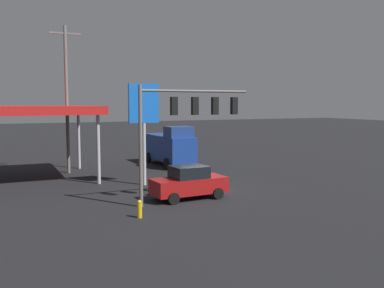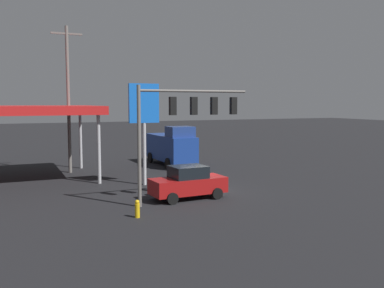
% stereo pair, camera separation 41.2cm
% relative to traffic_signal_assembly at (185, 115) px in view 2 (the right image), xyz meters
% --- Properties ---
extents(ground_plane, '(200.00, 200.00, 0.00)m').
position_rel_traffic_signal_assembly_xyz_m(ground_plane, '(-2.15, -1.87, -4.91)').
color(ground_plane, black).
extents(traffic_signal_assembly, '(6.56, 0.43, 6.53)m').
position_rel_traffic_signal_assembly_xyz_m(traffic_signal_assembly, '(0.00, 0.00, 0.00)').
color(traffic_signal_assembly, slate).
rests_on(traffic_signal_assembly, ground).
extents(utility_pole, '(2.40, 0.26, 11.55)m').
position_rel_traffic_signal_assembly_xyz_m(utility_pole, '(4.44, -13.14, 1.15)').
color(utility_pole, slate).
rests_on(utility_pole, ground).
extents(gas_station_canopy, '(11.63, 8.83, 5.36)m').
position_rel_traffic_signal_assembly_xyz_m(gas_station_canopy, '(8.47, -11.32, 0.10)').
color(gas_station_canopy, red).
rests_on(gas_station_canopy, ground).
extents(price_sign, '(2.08, 0.27, 6.87)m').
position_rel_traffic_signal_assembly_xyz_m(price_sign, '(0.54, -5.79, 0.16)').
color(price_sign, '#B7B7BC').
rests_on(price_sign, ground).
extents(delivery_truck, '(2.67, 6.85, 3.58)m').
position_rel_traffic_signal_assembly_xyz_m(delivery_truck, '(-4.45, -13.56, -3.22)').
color(delivery_truck, navy).
rests_on(delivery_truck, ground).
extents(sedan_waiting, '(4.50, 2.26, 1.93)m').
position_rel_traffic_signal_assembly_xyz_m(sedan_waiting, '(-0.51, -0.74, -3.96)').
color(sedan_waiting, maroon).
rests_on(sedan_waiting, ground).
extents(fire_hydrant, '(0.24, 0.24, 0.88)m').
position_rel_traffic_signal_assembly_xyz_m(fire_hydrant, '(3.40, 2.08, -4.48)').
color(fire_hydrant, gold).
rests_on(fire_hydrant, ground).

